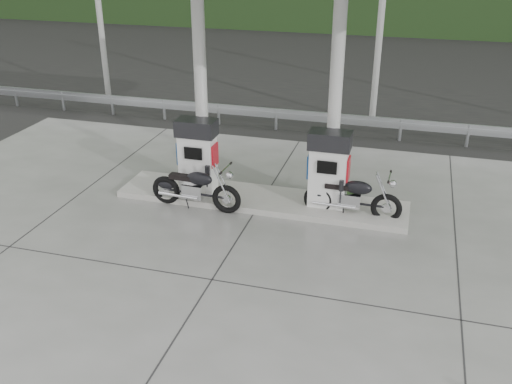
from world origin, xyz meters
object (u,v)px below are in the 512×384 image
(gas_pump_left, at_px, (198,155))
(motorcycle_left, at_px, (196,188))
(gas_pump_right, at_px, (329,169))
(motorcycle_right, at_px, (352,198))

(gas_pump_left, bearing_deg, motorcycle_left, -74.33)
(gas_pump_right, xyz_separation_m, motorcycle_left, (-3.00, -0.71, -0.55))
(gas_pump_left, relative_size, motorcycle_left, 0.85)
(motorcycle_left, bearing_deg, motorcycle_right, 11.48)
(motorcycle_left, bearing_deg, gas_pump_right, 16.61)
(gas_pump_left, distance_m, gas_pump_right, 3.20)
(gas_pump_right, relative_size, motorcycle_left, 0.85)
(gas_pump_right, bearing_deg, motorcycle_right, -17.55)
(gas_pump_left, xyz_separation_m, motorcycle_left, (0.20, -0.71, -0.55))
(motorcycle_right, bearing_deg, motorcycle_left, -170.43)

